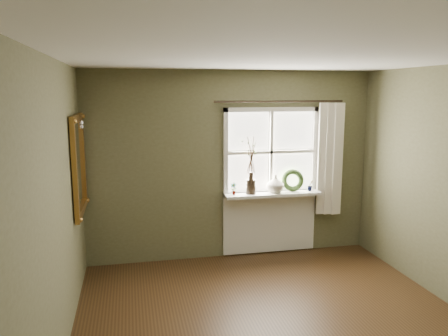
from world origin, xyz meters
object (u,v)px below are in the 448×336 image
cream_vase (275,184)px  dark_jug (251,187)px  gilt_mirror (79,164)px  wreath (293,183)px

cream_vase → dark_jug: bearing=180.0°
dark_jug → gilt_mirror: 2.28m
gilt_mirror → dark_jug: bearing=10.8°
cream_vase → gilt_mirror: (-2.55, -0.42, 0.43)m
cream_vase → gilt_mirror: size_ratio=0.22×
dark_jug → wreath: (0.62, 0.04, 0.02)m
dark_jug → cream_vase: bearing=0.0°
cream_vase → gilt_mirror: bearing=-170.7°
dark_jug → gilt_mirror: bearing=-169.2°
wreath → gilt_mirror: size_ratio=0.28×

